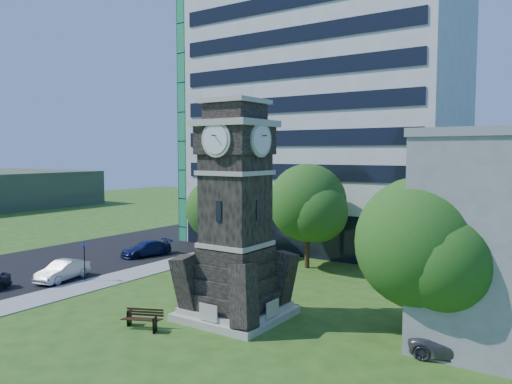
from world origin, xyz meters
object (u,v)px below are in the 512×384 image
Objects in this scene: car_street_mid at (63,271)px; park_bench at (143,318)px; car_street_north at (146,249)px; car_east_lot at (461,345)px; street_sign at (84,257)px; clock_tower at (236,225)px.

park_bench is (12.32, -3.76, -0.16)m from car_street_mid.
car_street_north is (-1.36, 9.49, -0.04)m from car_street_mid.
car_street_north is 29.64m from car_east_lot.
car_east_lot is (28.54, -7.99, -0.04)m from car_street_north.
street_sign is (-10.84, 4.55, 1.22)m from park_bench.
park_bench is at bearing -7.82° from street_sign.
car_east_lot is (27.18, 1.50, -0.09)m from car_street_mid.
clock_tower is at bearing 85.19° from car_east_lot.
clock_tower is at bearing 30.46° from park_bench.
park_bench is (-14.87, -5.26, -0.07)m from car_east_lot.
street_sign is at bearing 132.81° from park_bench.
clock_tower is 2.80× the size of car_street_mid.
car_east_lot is at bearing 16.53° from street_sign.
street_sign is (-13.83, 0.29, -3.50)m from clock_tower.
car_street_mid is (-15.31, -0.50, -4.56)m from clock_tower.
car_street_north is at bearing 85.25° from car_street_mid.
car_east_lot is at bearing -0.34° from car_street_north.
park_bench is at bearing -29.86° from car_street_mid.
clock_tower is 14.27m from street_sign.
street_sign reaches higher than car_street_north.
car_east_lot is at bearing 4.83° from clock_tower.
car_street_mid is 12.88m from park_bench.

